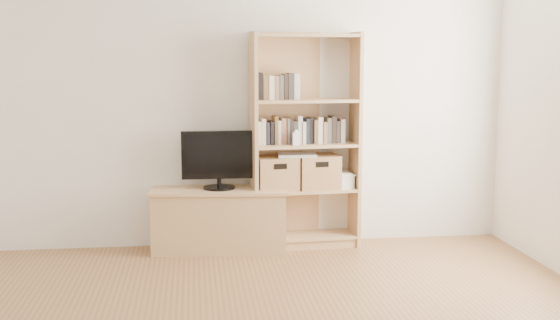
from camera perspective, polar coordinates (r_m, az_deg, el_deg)
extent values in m
cube|color=silver|center=(6.08, -2.42, 5.19)|extent=(4.50, 0.02, 2.60)
cube|color=silver|center=(1.22, 17.52, -9.02)|extent=(4.50, 0.02, 2.60)
cube|color=tan|center=(6.01, -4.92, -4.95)|extent=(1.15, 0.53, 0.51)
cube|color=tan|center=(6.01, 2.04, 1.55)|extent=(0.95, 0.40, 1.85)
cube|color=black|center=(5.91, -4.99, 0.00)|extent=(0.63, 0.05, 0.49)
cube|color=beige|center=(6.02, 2.00, 2.46)|extent=(0.87, 0.27, 0.23)
cube|color=beige|center=(5.94, 0.09, 5.94)|extent=(0.39, 0.16, 0.20)
cube|color=white|center=(5.88, 1.30, 1.73)|extent=(0.06, 0.04, 0.11)
cube|color=#987145|center=(5.99, -0.25, -1.08)|extent=(0.37, 0.31, 0.28)
cube|color=#987145|center=(6.07, 3.08, -0.94)|extent=(0.37, 0.32, 0.29)
cube|color=white|center=(6.00, 1.41, 0.41)|extent=(0.34, 0.25, 0.03)
cube|color=silver|center=(6.14, 4.93, -1.68)|extent=(0.20, 0.26, 0.11)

